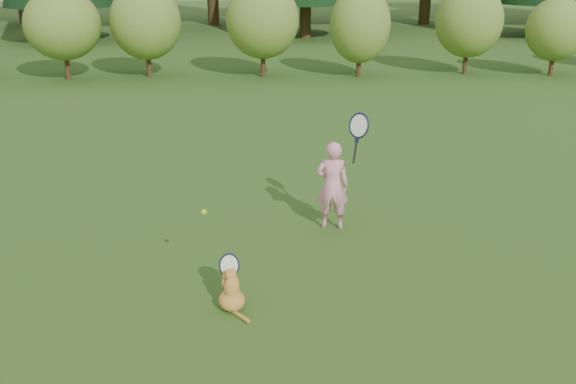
{
  "coord_description": "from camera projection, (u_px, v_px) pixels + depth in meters",
  "views": [
    {
      "loc": [
        -0.19,
        -6.68,
        3.45
      ],
      "look_at": [
        0.2,
        0.8,
        0.7
      ],
      "focal_mm": 40.0,
      "sensor_mm": 36.0,
      "label": 1
    }
  ],
  "objects": [
    {
      "name": "ground",
      "position": [
        274.0,
        272.0,
        7.46
      ],
      "size": [
        100.0,
        100.0,
        0.0
      ],
      "primitive_type": "plane",
      "color": "#2D4A14",
      "rests_on": "ground"
    },
    {
      "name": "shrub_row",
      "position": [
        260.0,
        30.0,
        19.16
      ],
      "size": [
        28.0,
        3.0,
        2.8
      ],
      "primitive_type": null,
      "color": "olive",
      "rests_on": "ground"
    },
    {
      "name": "child",
      "position": [
        333.0,
        183.0,
        8.49
      ],
      "size": [
        0.71,
        0.48,
        1.8
      ],
      "rotation": [
        0.0,
        0.0,
        3.02
      ],
      "color": "pink",
      "rests_on": "ground"
    },
    {
      "name": "cat",
      "position": [
        231.0,
        287.0,
        6.63
      ],
      "size": [
        0.39,
        0.66,
        0.63
      ],
      "rotation": [
        0.0,
        0.0,
        0.2
      ],
      "color": "#BF7824",
      "rests_on": "ground"
    },
    {
      "name": "tennis_ball",
      "position": [
        204.0,
        212.0,
        6.89
      ],
      "size": [
        0.06,
        0.06,
        0.06
      ],
      "color": "#96CA17",
      "rests_on": "ground"
    }
  ]
}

